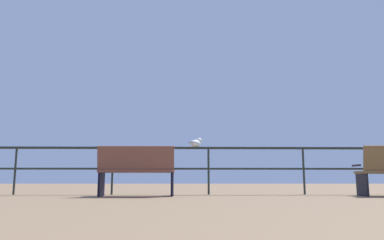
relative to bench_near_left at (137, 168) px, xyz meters
name	(u,v)px	position (x,y,z in m)	size (l,w,h in m)	color
pier_railing	(256,159)	(2.43, 0.85, 0.23)	(22.37, 0.05, 1.00)	#242D26
bench_near_left	(137,168)	(0.00, 0.00, 0.00)	(1.42, 0.63, 0.93)	brown
seagull_on_rail	(196,143)	(1.15, 0.87, 0.58)	(0.33, 0.36, 0.20)	silver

